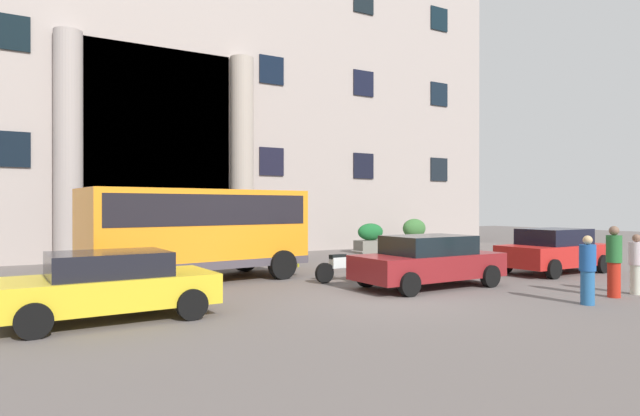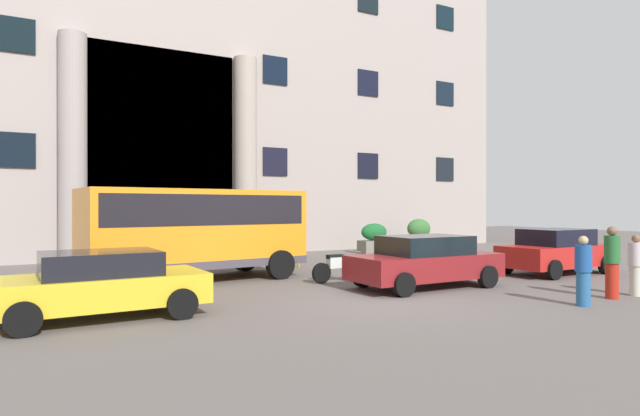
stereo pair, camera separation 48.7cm
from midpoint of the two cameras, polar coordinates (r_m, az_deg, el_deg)
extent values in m
cube|color=#615956|center=(13.00, 8.72, -10.11)|extent=(80.00, 64.00, 0.12)
cube|color=#A1948D|center=(29.76, -13.08, 15.39)|extent=(33.87, 9.00, 20.14)
cube|color=black|center=(23.90, -16.10, 5.77)|extent=(6.21, 0.12, 9.18)
cylinder|color=#9F938F|center=(23.07, -24.85, 5.96)|extent=(1.08, 1.08, 9.18)
cylinder|color=#A5988B|center=(24.67, -7.60, 5.60)|extent=(1.08, 1.08, 9.18)
cube|color=black|center=(23.21, -29.66, 5.52)|extent=(1.28, 0.08, 1.36)
cube|color=black|center=(25.47, -4.37, 5.07)|extent=(1.28, 0.08, 1.36)
cube|color=black|center=(28.14, 5.76, 4.60)|extent=(1.28, 0.08, 1.36)
cube|color=black|center=(31.53, 13.92, 4.13)|extent=(1.28, 0.08, 1.36)
cube|color=black|center=(24.03, -29.67, 16.10)|extent=(1.28, 0.08, 1.36)
cube|color=black|center=(26.22, -4.37, 14.76)|extent=(1.28, 0.08, 1.36)
cube|color=black|center=(28.83, 5.77, 13.42)|extent=(1.28, 0.08, 1.36)
cube|color=black|center=(32.14, 13.93, 12.03)|extent=(1.28, 0.08, 1.36)
cube|color=black|center=(30.15, 5.77, 21.65)|extent=(1.28, 0.08, 1.36)
cube|color=black|center=(33.33, 13.93, 19.51)|extent=(1.28, 0.08, 1.36)
cube|color=orange|center=(16.31, -12.59, -2.13)|extent=(6.73, 3.14, 2.31)
cube|color=black|center=(16.29, -12.60, -0.17)|extent=(6.34, 3.13, 0.88)
cube|color=black|center=(17.76, -3.06, -0.76)|extent=(0.29, 2.04, 1.10)
cube|color=#474149|center=(16.38, -12.59, -5.75)|extent=(6.73, 3.18, 0.24)
cylinder|color=black|center=(18.45, -7.49, -5.45)|extent=(0.93, 0.38, 0.90)
cylinder|color=black|center=(16.34, -3.49, -6.19)|extent=(0.93, 0.38, 0.90)
cylinder|color=black|center=(16.84, -21.41, -6.01)|extent=(0.93, 0.38, 0.90)
cylinder|color=black|center=(14.50, -19.11, -7.01)|extent=(0.93, 0.38, 0.90)
cylinder|color=#9C991A|center=(19.45, -1.62, -2.79)|extent=(0.08, 0.08, 2.50)
cube|color=yellow|center=(19.39, -1.58, 0.16)|extent=(0.44, 0.03, 0.60)
cube|color=#6B6358|center=(27.55, 11.24, -3.88)|extent=(1.42, 0.95, 0.62)
ellipsoid|color=#376932|center=(27.51, 11.24, -2.20)|extent=(1.36, 0.86, 0.99)
cube|color=gray|center=(21.55, -11.68, -5.14)|extent=(1.56, 0.99, 0.53)
ellipsoid|color=#254320|center=(21.49, -11.68, -3.15)|extent=(1.50, 0.89, 0.97)
cube|color=slate|center=(25.37, 6.47, -4.23)|extent=(1.46, 0.80, 0.62)
ellipsoid|color=#1A5F2B|center=(25.32, 6.47, -2.61)|extent=(1.40, 0.72, 0.82)
cube|color=gold|center=(11.46, -21.72, -8.31)|extent=(4.15, 2.04, 0.61)
cube|color=black|center=(11.39, -21.72, -5.62)|extent=(2.26, 1.74, 0.48)
cylinder|color=black|center=(12.70, -16.16, -8.67)|extent=(0.63, 0.22, 0.62)
cylinder|color=black|center=(10.91, -13.58, -10.13)|extent=(0.63, 0.22, 0.62)
cylinder|color=black|center=(12.29, -28.91, -8.98)|extent=(0.63, 0.22, 0.62)
cylinder|color=black|center=(10.44, -28.51, -10.63)|extent=(0.63, 0.22, 0.62)
cube|color=maroon|center=(14.94, 12.33, -6.21)|extent=(4.36, 1.86, 0.66)
cube|color=black|center=(14.89, 12.33, -3.96)|extent=(2.36, 1.62, 0.51)
cylinder|color=black|center=(16.63, 14.05, -6.57)|extent=(0.62, 0.21, 0.62)
cylinder|color=black|center=(15.38, 18.73, -7.12)|extent=(0.62, 0.21, 0.62)
cylinder|color=black|center=(14.77, 5.66, -7.42)|extent=(0.62, 0.21, 0.62)
cylinder|color=black|center=(13.35, 10.18, -8.24)|extent=(0.62, 0.21, 0.62)
cube|color=red|center=(19.37, 25.02, -4.71)|extent=(4.09, 1.91, 0.69)
cube|color=black|center=(19.32, 25.03, -2.88)|extent=(2.23, 1.64, 0.54)
cylinder|color=black|center=(21.02, 25.13, -5.16)|extent=(0.63, 0.22, 0.62)
cylinder|color=black|center=(20.08, 29.36, -5.42)|extent=(0.63, 0.22, 0.62)
cylinder|color=black|center=(18.83, 20.39, -5.78)|extent=(0.63, 0.22, 0.62)
cylinder|color=black|center=(17.77, 24.90, -6.14)|extent=(0.63, 0.22, 0.62)
cylinder|color=black|center=(16.22, 4.99, -6.77)|extent=(0.61, 0.14, 0.60)
cylinder|color=black|center=(15.45, 1.08, -7.11)|extent=(0.61, 0.16, 0.60)
cube|color=silver|center=(15.79, 3.08, -5.93)|extent=(0.86, 0.30, 0.32)
cube|color=black|center=(15.67, 2.55, -5.32)|extent=(0.53, 0.23, 0.12)
cylinder|color=#A5A5A8|center=(16.10, 4.70, -4.75)|extent=(0.07, 0.55, 0.03)
cylinder|color=beige|center=(15.65, 32.00, -6.76)|extent=(0.30, 0.30, 0.76)
cylinder|color=silver|center=(15.58, 32.00, -4.30)|extent=(0.36, 0.36, 0.59)
sphere|color=brown|center=(15.56, 32.01, -2.86)|extent=(0.20, 0.20, 0.20)
cylinder|color=#B02315|center=(14.86, 30.10, -6.91)|extent=(0.30, 0.30, 0.87)
cylinder|color=#24622D|center=(14.78, 30.10, -3.94)|extent=(0.36, 0.36, 0.67)
sphere|color=brown|center=(14.75, 30.11, -2.19)|extent=(0.23, 0.23, 0.23)
cylinder|color=#25598F|center=(13.48, 27.74, -7.82)|extent=(0.30, 0.30, 0.78)
cylinder|color=#1C4A8F|center=(13.40, 27.75, -4.89)|extent=(0.36, 0.36, 0.60)
sphere|color=tan|center=(13.37, 27.75, -3.16)|extent=(0.21, 0.21, 0.21)
camera|label=1|loc=(0.24, -89.26, 0.00)|focal=29.31mm
camera|label=2|loc=(0.24, 90.74, 0.00)|focal=29.31mm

